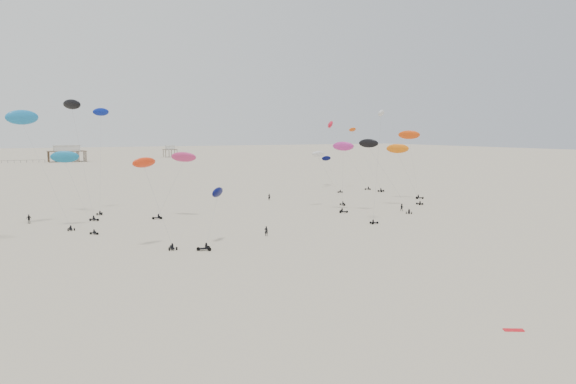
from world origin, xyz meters
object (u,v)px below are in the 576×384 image
rig_9 (213,213)px  spectator_0 (266,236)px  rig_0 (326,169)px  pavilion_small (170,152)px  pavilion_main (67,155)px  rig_4 (75,123)px

rig_9 → spectator_0: 12.49m
rig_0 → pavilion_small: bearing=-91.7°
pavilion_main → spectator_0: pavilion_main is taller
pavilion_main → rig_9: (-6.86, -268.71, 1.00)m
pavilion_main → spectator_0: (3.99, -265.41, -4.22)m
pavilion_main → rig_0: size_ratio=1.54×
pavilion_main → rig_4: 225.80m
rig_4 → rig_9: bearing=69.9°
pavilion_main → spectator_0: 265.48m
rig_4 → pavilion_small: bearing=-148.0°
rig_4 → spectator_0: rig_4 is taller
rig_9 → spectator_0: (10.85, 3.29, -5.23)m
pavilion_main → rig_0: rig_0 is taller
pavilion_small → rig_9: 308.44m
rig_9 → rig_0: bearing=-39.6°
pavilion_small → rig_4: bearing=-109.8°
pavilion_small → spectator_0: size_ratio=4.46×
pavilion_small → rig_0: size_ratio=0.66×
pavilion_small → spectator_0: (-66.01, -295.41, -3.49)m
pavilion_main → rig_0: 239.13m
rig_0 → spectator_0: bearing=50.4°
spectator_0 → rig_0: bearing=-103.9°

